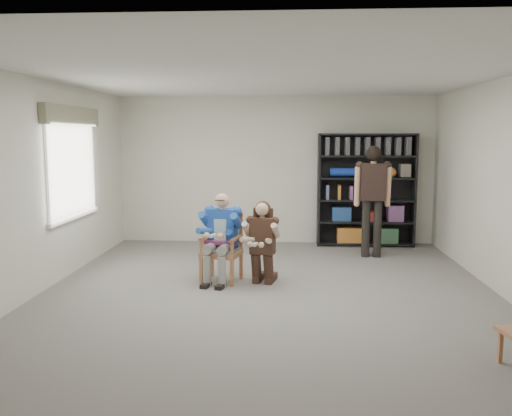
# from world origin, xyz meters

# --- Properties ---
(room_shell) EXTENTS (6.00, 7.00, 2.80)m
(room_shell) POSITION_xyz_m (0.00, 0.00, 1.40)
(room_shell) COLOR silver
(room_shell) RESTS_ON ground
(floor) EXTENTS (6.00, 7.00, 0.01)m
(floor) POSITION_xyz_m (0.00, 0.00, 0.00)
(floor) COLOR slate
(floor) RESTS_ON ground
(window_left) EXTENTS (0.16, 2.00, 1.75)m
(window_left) POSITION_xyz_m (-2.95, 1.00, 1.63)
(window_left) COLOR white
(window_left) RESTS_ON room_shell
(armchair) EXTENTS (0.67, 0.65, 0.98)m
(armchair) POSITION_xyz_m (-0.69, 0.55, 0.49)
(armchair) COLOR #9E6940
(armchair) RESTS_ON floor
(seated_man) EXTENTS (0.70, 0.86, 1.27)m
(seated_man) POSITION_xyz_m (-0.69, 0.55, 0.63)
(seated_man) COLOR #173F9C
(seated_man) RESTS_ON floor
(kneeling_woman) EXTENTS (0.64, 0.87, 1.16)m
(kneeling_woman) POSITION_xyz_m (-0.11, 0.43, 0.58)
(kneeling_woman) COLOR #351D19
(kneeling_woman) RESTS_ON floor
(bookshelf) EXTENTS (1.80, 0.38, 2.10)m
(bookshelf) POSITION_xyz_m (1.70, 3.28, 1.05)
(bookshelf) COLOR black
(bookshelf) RESTS_ON floor
(standing_man) EXTENTS (0.59, 0.35, 1.87)m
(standing_man) POSITION_xyz_m (1.67, 2.29, 0.94)
(standing_man) COLOR black
(standing_man) RESTS_ON floor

